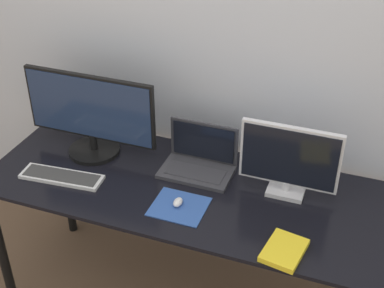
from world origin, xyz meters
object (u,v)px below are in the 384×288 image
at_px(monitor_right, 289,160).
at_px(laptop, 199,159).
at_px(keyboard, 62,177).
at_px(monitor_left, 91,115).
at_px(mouse, 179,202).
at_px(book, 284,250).

relative_size(monitor_right, laptop, 1.30).
distance_m(monitor_right, keyboard, 1.03).
height_order(monitor_left, laptop, monitor_left).
xyz_separation_m(monitor_right, mouse, (-0.41, -0.25, -0.16)).
relative_size(keyboard, mouse, 6.60).
xyz_separation_m(laptop, keyboard, (-0.57, -0.29, -0.05)).
height_order(monitor_right, keyboard, monitor_right).
bearing_deg(laptop, mouse, -88.06).
height_order(laptop, mouse, laptop).
height_order(monitor_right, laptop, monitor_right).
bearing_deg(keyboard, monitor_right, 14.23).
bearing_deg(monitor_left, monitor_right, 0.01).
height_order(keyboard, mouse, mouse).
relative_size(keyboard, book, 1.88).
distance_m(laptop, book, 0.64).
bearing_deg(mouse, keyboard, -179.99).
relative_size(monitor_right, mouse, 7.21).
height_order(monitor_left, book, monitor_left).
height_order(keyboard, book, book).
distance_m(keyboard, book, 1.06).
bearing_deg(laptop, monitor_right, -5.48).
height_order(monitor_right, mouse, monitor_right).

